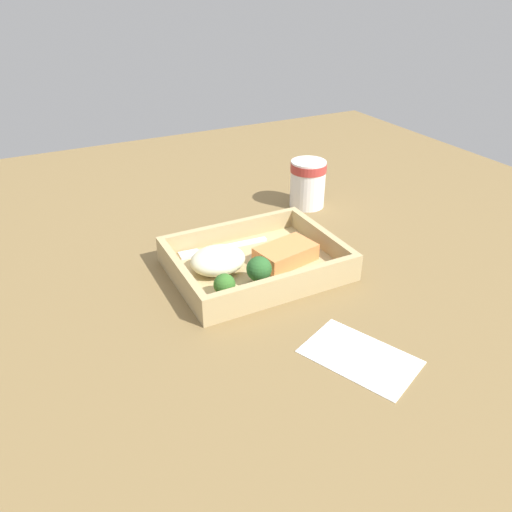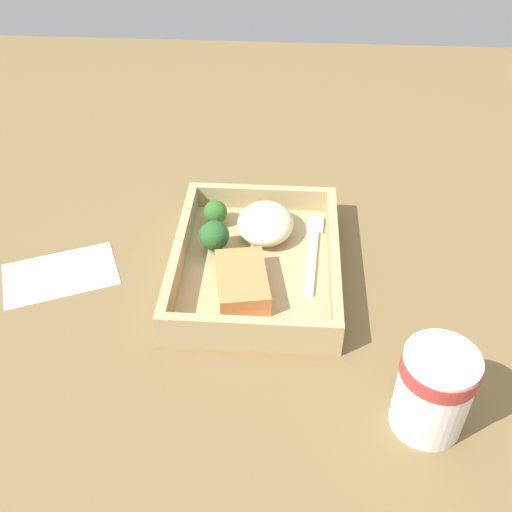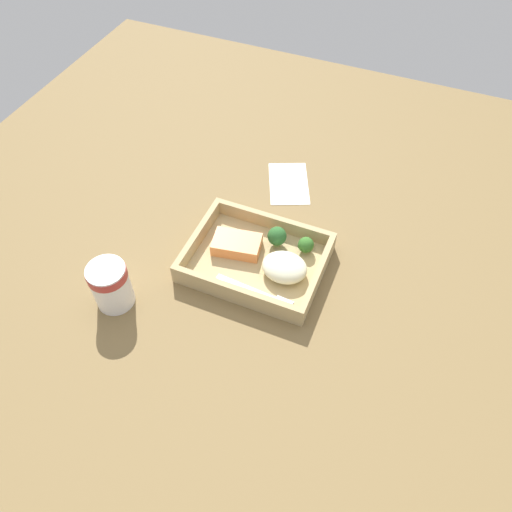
# 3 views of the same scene
# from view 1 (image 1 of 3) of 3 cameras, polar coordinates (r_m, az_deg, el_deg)

# --- Properties ---
(ground_plane) EXTENTS (1.60, 1.60, 0.02)m
(ground_plane) POSITION_cam_1_polar(r_m,az_deg,el_deg) (0.83, 0.00, -2.22)
(ground_plane) COLOR brown
(takeout_tray) EXTENTS (0.27, 0.21, 0.01)m
(takeout_tray) POSITION_cam_1_polar(r_m,az_deg,el_deg) (0.82, 0.00, -1.27)
(takeout_tray) COLOR tan
(takeout_tray) RESTS_ON ground_plane
(tray_rim) EXTENTS (0.27, 0.21, 0.03)m
(tray_rim) POSITION_cam_1_polar(r_m,az_deg,el_deg) (0.81, 0.00, 0.10)
(tray_rim) COLOR tan
(tray_rim) RESTS_ON takeout_tray
(salmon_fillet) EXTENTS (0.10, 0.08, 0.03)m
(salmon_fillet) POSITION_cam_1_polar(r_m,az_deg,el_deg) (0.82, 3.41, 0.26)
(salmon_fillet) COLOR #E48446
(salmon_fillet) RESTS_ON takeout_tray
(mashed_potatoes) EXTENTS (0.09, 0.08, 0.04)m
(mashed_potatoes) POSITION_cam_1_polar(r_m,az_deg,el_deg) (0.79, -4.37, -0.47)
(mashed_potatoes) COLOR beige
(mashed_potatoes) RESTS_ON takeout_tray
(broccoli_floret_1) EXTENTS (0.03, 0.03, 0.04)m
(broccoli_floret_1) POSITION_cam_1_polar(r_m,az_deg,el_deg) (0.73, -3.62, -3.31)
(broccoli_floret_1) COLOR #88A95D
(broccoli_floret_1) RESTS_ON takeout_tray
(broccoli_floret_2) EXTENTS (0.04, 0.04, 0.05)m
(broccoli_floret_2) POSITION_cam_1_polar(r_m,az_deg,el_deg) (0.75, 0.35, -1.56)
(broccoli_floret_2) COLOR #7D9A56
(broccoli_floret_2) RESTS_ON takeout_tray
(fork) EXTENTS (0.16, 0.03, 0.00)m
(fork) POSITION_cam_1_polar(r_m,az_deg,el_deg) (0.86, -4.36, 0.87)
(fork) COLOR silver
(fork) RESTS_ON takeout_tray
(paper_cup) EXTENTS (0.07, 0.07, 0.10)m
(paper_cup) POSITION_cam_1_polar(r_m,az_deg,el_deg) (1.04, 5.94, 8.50)
(paper_cup) COLOR white
(paper_cup) RESTS_ON ground_plane
(receipt_slip) EXTENTS (0.14, 0.16, 0.00)m
(receipt_slip) POSITION_cam_1_polar(r_m,az_deg,el_deg) (0.66, 11.79, -11.17)
(receipt_slip) COLOR white
(receipt_slip) RESTS_ON ground_plane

